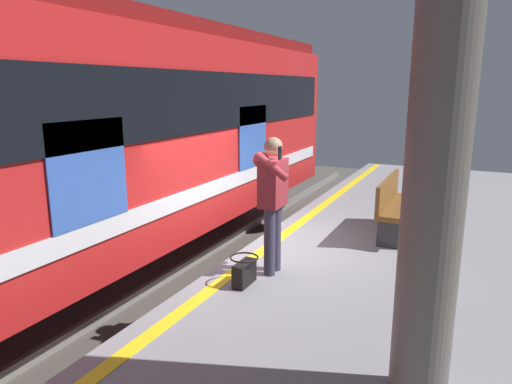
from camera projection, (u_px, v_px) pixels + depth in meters
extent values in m
plane|color=#4C4742|center=(250.00, 304.00, 7.06)|extent=(25.08, 25.08, 0.00)
cube|color=gray|center=(415.00, 305.00, 5.97)|extent=(16.33, 4.74, 0.96)
cube|color=yellow|center=(268.00, 246.00, 6.72)|extent=(16.01, 0.16, 0.01)
cube|color=slate|center=(162.00, 280.00, 7.73)|extent=(21.23, 0.08, 0.16)
cube|color=slate|center=(97.00, 266.00, 8.33)|extent=(21.23, 0.08, 0.16)
cube|color=red|center=(113.00, 135.00, 7.38)|extent=(11.59, 2.97, 3.04)
cube|color=maroon|center=(105.00, 27.00, 7.01)|extent=(11.36, 2.73, 0.24)
cube|color=black|center=(191.00, 103.00, 6.63)|extent=(11.01, 0.03, 0.90)
cube|color=silver|center=(194.00, 196.00, 6.93)|extent=(11.01, 0.03, 0.24)
cube|color=#3359B2|center=(253.00, 137.00, 8.57)|extent=(1.11, 0.02, 1.14)
cube|color=#3359B2|center=(90.00, 173.00, 4.99)|extent=(1.11, 0.02, 1.14)
cylinder|color=black|center=(274.00, 205.00, 10.61)|extent=(0.84, 0.12, 0.84)
cylinder|color=black|center=(187.00, 195.00, 11.61)|extent=(0.84, 0.12, 0.84)
cylinder|color=#383347|center=(275.00, 237.00, 5.79)|extent=(0.14, 0.14, 0.85)
cylinder|color=#383347|center=(270.00, 242.00, 5.64)|extent=(0.14, 0.14, 0.85)
cube|color=maroon|center=(273.00, 183.00, 5.56)|extent=(0.40, 0.24, 0.58)
sphere|color=maroon|center=(261.00, 160.00, 5.56)|extent=(0.20, 0.20, 0.20)
sphere|color=tan|center=(273.00, 146.00, 5.46)|extent=(0.22, 0.22, 0.22)
cylinder|color=maroon|center=(281.00, 184.00, 5.79)|extent=(0.09, 0.09, 0.52)
cylinder|color=maroon|center=(272.00, 166.00, 5.27)|extent=(0.09, 0.42, 0.33)
cube|color=black|center=(280.00, 153.00, 5.19)|extent=(0.07, 0.02, 0.15)
cube|color=black|center=(244.00, 273.00, 5.41)|extent=(0.37, 0.14, 0.27)
torus|color=black|center=(244.00, 258.00, 5.37)|extent=(0.34, 0.34, 0.02)
cylinder|color=#59544C|center=(440.00, 127.00, 3.05)|extent=(0.42, 0.42, 4.01)
cube|color=brown|center=(399.00, 207.00, 7.17)|extent=(1.66, 0.44, 0.08)
cube|color=brown|center=(388.00, 190.00, 7.19)|extent=(1.66, 0.06, 0.40)
cube|color=#333338|center=(405.00, 211.00, 7.80)|extent=(0.06, 0.40, 0.45)
cube|color=#333338|center=(391.00, 233.00, 6.64)|extent=(0.06, 0.40, 0.45)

